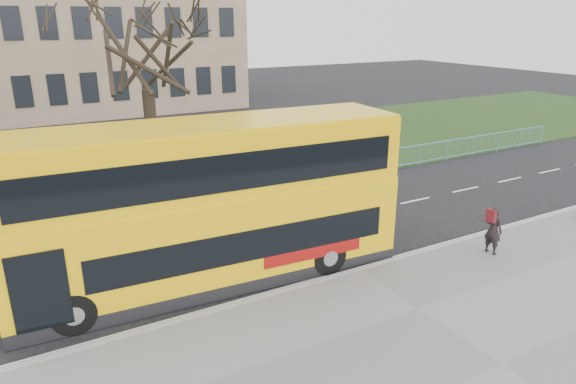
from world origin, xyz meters
name	(u,v)px	position (x,y,z in m)	size (l,w,h in m)	color
ground	(330,253)	(0.00, 0.00, 0.00)	(120.00, 120.00, 0.00)	black
pavement	(501,366)	(0.00, -6.75, 0.06)	(80.00, 10.50, 0.12)	slate
kerb	(359,270)	(0.00, -1.55, 0.07)	(80.00, 0.20, 0.14)	#9C9B9E
grass_verge	(188,156)	(0.00, 14.30, 0.04)	(80.00, 15.40, 0.08)	#213A15
guard_railing	(246,184)	(0.00, 6.60, 0.55)	(40.00, 0.12, 1.10)	#6C9EC1
bare_tree	(146,71)	(-3.00, 10.00, 5.19)	(7.16, 7.16, 10.23)	black
civic_building	(38,22)	(-5.00, 35.00, 7.00)	(30.00, 15.00, 14.00)	#7B644E
yellow_bus	(211,200)	(-3.98, 0.25, 2.48)	(11.18, 3.30, 4.62)	yellow
pedestrian	(493,230)	(4.40, -2.73, 0.91)	(0.58, 0.38, 1.59)	black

